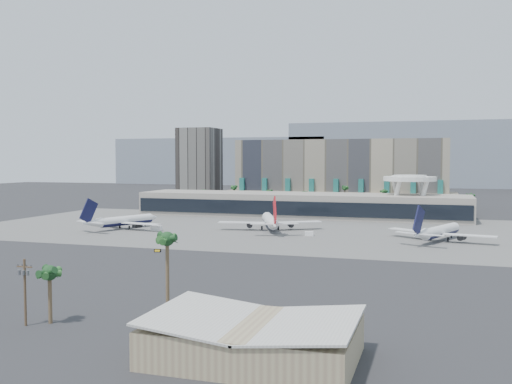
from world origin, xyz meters
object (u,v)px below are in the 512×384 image
(airliner_left, at_px, (123,221))
(service_vehicle_b, at_px, (309,234))
(service_vehicle_a, at_px, (156,228))
(airliner_right, at_px, (439,231))
(airliner_centre, at_px, (270,221))
(utility_pole, at_px, (25,286))
(taxiway_sign, at_px, (158,251))

(airliner_left, relative_size, service_vehicle_b, 11.95)
(service_vehicle_a, bearing_deg, airliner_right, 3.02)
(airliner_right, height_order, service_vehicle_b, airliner_right)
(airliner_centre, xyz_separation_m, service_vehicle_a, (-44.60, -16.15, -2.87))
(utility_pole, bearing_deg, airliner_left, 113.83)
(utility_pole, relative_size, taxiway_sign, 5.37)
(utility_pole, xyz_separation_m, taxiway_sign, (-15.22, 80.07, -6.64))
(utility_pole, relative_size, airliner_centre, 0.28)
(airliner_left, bearing_deg, taxiway_sign, -29.20)
(airliner_right, bearing_deg, taxiway_sign, -126.29)
(utility_pole, relative_size, airliner_left, 0.31)
(airliner_left, relative_size, airliner_right, 0.99)
(service_vehicle_a, xyz_separation_m, taxiway_sign, (25.79, -48.97, -0.56))
(service_vehicle_a, height_order, service_vehicle_b, service_vehicle_a)
(taxiway_sign, bearing_deg, airliner_left, 114.01)
(airliner_centre, relative_size, airliner_right, 1.10)
(airliner_left, height_order, airliner_right, airliner_right)
(utility_pole, distance_m, airliner_right, 150.27)
(airliner_right, xyz_separation_m, taxiway_sign, (-85.91, -52.48, -3.11))
(airliner_left, height_order, taxiway_sign, airliner_left)
(airliner_centre, bearing_deg, taxiway_sign, -127.25)
(airliner_left, distance_m, service_vehicle_a, 16.96)
(service_vehicle_b, xyz_separation_m, taxiway_sign, (-38.06, -52.70, -0.33))
(airliner_right, relative_size, taxiway_sign, 17.54)
(airliner_centre, height_order, airliner_right, airliner_centre)
(service_vehicle_a, relative_size, service_vehicle_b, 1.34)
(airliner_centre, distance_m, service_vehicle_a, 47.52)
(service_vehicle_b, distance_m, taxiway_sign, 65.01)
(airliner_centre, distance_m, service_vehicle_b, 23.12)
(service_vehicle_b, height_order, taxiway_sign, service_vehicle_b)
(airliner_centre, height_order, service_vehicle_b, airliner_centre)
(airliner_left, xyz_separation_m, service_vehicle_a, (16.70, -1.59, -2.49))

